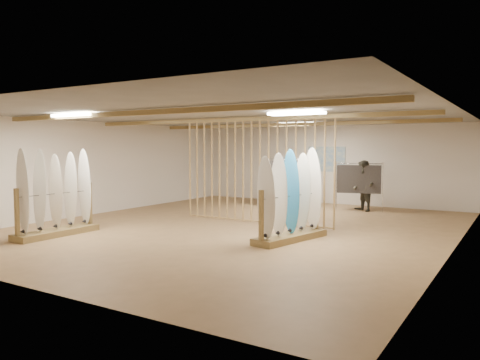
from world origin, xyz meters
The scene contains 16 objects.
floor centered at (0.00, 0.00, 0.00)m, with size 12.00×12.00×0.00m, color #99744A.
ceiling centered at (0.00, 0.00, 2.80)m, with size 12.00×12.00×0.00m, color gray.
wall_back centered at (0.00, 6.00, 1.40)m, with size 12.00×12.00×0.00m, color silver.
wall_front centered at (0.00, -6.00, 1.40)m, with size 12.00×12.00×0.00m, color silver.
wall_left centered at (-5.00, 0.00, 1.40)m, with size 12.00×12.00×0.00m, color silver.
wall_right centered at (5.00, 0.00, 1.40)m, with size 12.00×12.00×0.00m, color silver.
ceiling_slats centered at (0.00, 0.00, 2.72)m, with size 9.50×6.12×0.10m, color olive.
light_panels centered at (0.00, 0.00, 2.74)m, with size 1.20×0.35×0.06m, color white.
bamboo_partition centered at (0.00, 0.80, 1.40)m, with size 4.45×0.05×2.78m.
poster centered at (0.00, 5.98, 1.60)m, with size 1.40×0.03×0.90m, color #326BB0.
rack_left centered at (-3.00, -3.18, 0.66)m, with size 0.55×2.03×1.93m.
rack_right centered at (1.84, -0.89, 0.66)m, with size 0.95×2.11×1.95m.
clothing_rack_a centered at (-0.85, 4.49, 1.09)m, with size 1.50×0.87×1.68m.
clothing_rack_b centered at (1.63, 4.62, 1.02)m, with size 1.42×0.69×1.56m.
shopper_a centered at (-1.03, 4.59, 0.95)m, with size 0.70×0.47×1.91m, color #23242A.
shopper_b centered at (1.80, 4.55, 0.92)m, with size 0.88×0.69×1.83m, color #39372C.
Camera 1 is at (6.15, -10.04, 2.02)m, focal length 35.00 mm.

